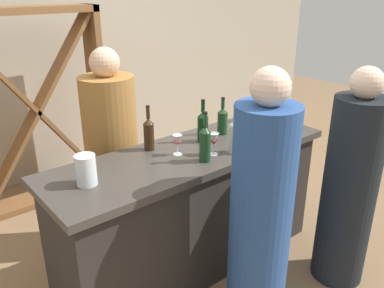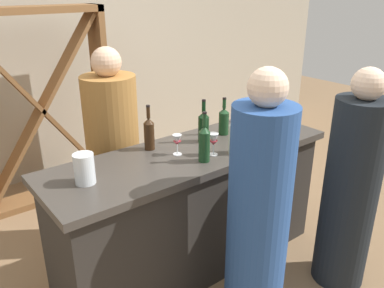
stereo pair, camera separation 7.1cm
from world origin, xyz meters
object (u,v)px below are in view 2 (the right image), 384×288
at_px(wine_rack, 41,110).
at_px(wine_bottle_second_left_olive_green, 204,143).
at_px(water_pitcher, 84,169).
at_px(person_left_guest, 258,217).
at_px(wine_glass_far_left, 177,141).
at_px(wine_glass_near_left, 277,127).
at_px(wine_glass_near_right, 263,117).
at_px(wine_glass_near_center, 213,141).
at_px(wine_bottle_far_right_dark_green, 269,107).
at_px(wine_bottle_leftmost_amber_brown, 149,133).
at_px(wine_bottle_second_right_clear_pale, 234,136).
at_px(wine_bottle_center_dark_green, 204,126).
at_px(person_right_guest, 114,160).
at_px(person_center_guest, 350,191).
at_px(wine_bottle_rightmost_olive_green, 224,121).

xyz_separation_m(wine_rack, wine_bottle_second_left_olive_green, (0.43, -1.83, 0.15)).
bearing_deg(wine_bottle_second_left_olive_green, water_pitcher, 165.82).
bearing_deg(person_left_guest, wine_glass_far_left, 29.93).
bearing_deg(wine_glass_near_left, water_pitcher, 169.38).
bearing_deg(wine_glass_near_right, wine_glass_near_center, -166.93).
relative_size(wine_glass_near_center, wine_glass_far_left, 1.08).
distance_m(wine_bottle_far_right_dark_green, person_left_guest, 1.23).
bearing_deg(water_pitcher, wine_bottle_leftmost_amber_brown, 19.77).
relative_size(wine_bottle_second_right_clear_pale, wine_glass_near_left, 2.09).
relative_size(wine_bottle_second_right_clear_pale, person_left_guest, 0.21).
height_order(wine_bottle_center_dark_green, wine_bottle_far_right_dark_green, wine_bottle_far_right_dark_green).
height_order(wine_bottle_center_dark_green, person_right_guest, person_right_guest).
height_order(wine_bottle_second_left_olive_green, wine_glass_far_left, wine_bottle_second_left_olive_green).
bearing_deg(person_center_guest, wine_bottle_rightmost_olive_green, 24.18).
relative_size(wine_rack, wine_glass_near_right, 12.45).
xyz_separation_m(person_center_guest, person_right_guest, (-1.01, 1.36, 0.02)).
bearing_deg(wine_bottle_center_dark_green, wine_bottle_rightmost_olive_green, 6.49).
bearing_deg(wine_bottle_far_right_dark_green, water_pitcher, -176.08).
height_order(wine_bottle_rightmost_olive_green, wine_glass_far_left, wine_bottle_rightmost_olive_green).
relative_size(wine_glass_near_left, wine_glass_far_left, 1.13).
xyz_separation_m(wine_bottle_leftmost_amber_brown, wine_glass_far_left, (0.09, -0.19, -0.02)).
bearing_deg(wine_glass_near_center, water_pitcher, 170.36).
distance_m(wine_bottle_center_dark_green, person_center_guest, 1.07).
bearing_deg(wine_bottle_rightmost_olive_green, wine_glass_near_left, -62.46).
bearing_deg(water_pitcher, person_left_guest, -41.74).
xyz_separation_m(wine_rack, wine_bottle_far_right_dark_green, (1.35, -1.53, 0.14)).
relative_size(wine_bottle_leftmost_amber_brown, wine_bottle_rightmost_olive_green, 1.10).
bearing_deg(wine_glass_near_left, person_left_guest, -145.78).
distance_m(wine_rack, wine_bottle_second_right_clear_pale, 1.97).
distance_m(wine_bottle_leftmost_amber_brown, water_pitcher, 0.59).
bearing_deg(wine_glass_near_right, wine_rack, 125.38).
xyz_separation_m(wine_glass_near_left, wine_glass_far_left, (-0.68, 0.26, -0.02)).
distance_m(wine_glass_near_left, person_center_guest, 0.64).
relative_size(wine_glass_near_right, person_right_guest, 0.09).
bearing_deg(wine_glass_far_left, person_left_guest, -82.51).
bearing_deg(wine_bottle_second_left_olive_green, wine_glass_near_left, -6.32).
bearing_deg(wine_bottle_far_right_dark_green, wine_glass_far_left, -174.01).
bearing_deg(wine_bottle_center_dark_green, wine_glass_near_center, -113.99).
xyz_separation_m(wine_bottle_second_left_olive_green, wine_glass_far_left, (-0.07, 0.19, -0.03)).
bearing_deg(wine_glass_far_left, wine_glass_near_right, -0.23).
bearing_deg(wine_glass_near_left, person_center_guest, -72.98).
relative_size(wine_bottle_center_dark_green, person_left_guest, 0.19).
relative_size(wine_glass_near_left, person_left_guest, 0.10).
bearing_deg(person_right_guest, wine_bottle_far_right_dark_green, 53.89).
distance_m(wine_bottle_leftmost_amber_brown, wine_bottle_far_right_dark_green, 1.09).
relative_size(wine_glass_far_left, person_center_guest, 0.09).
relative_size(wine_bottle_second_left_olive_green, person_left_guest, 0.21).
bearing_deg(wine_rack, wine_glass_near_center, -73.22).
bearing_deg(wine_glass_far_left, wine_rack, 102.23).
bearing_deg(person_right_guest, person_center_guest, 22.95).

